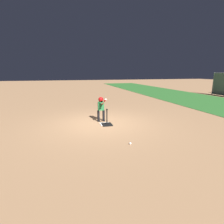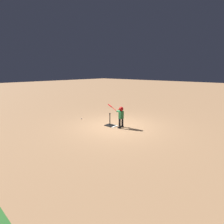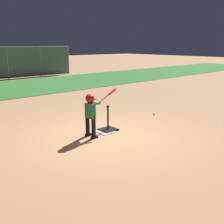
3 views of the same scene
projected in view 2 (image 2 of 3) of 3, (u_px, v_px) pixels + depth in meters
The scene contains 5 objects.
ground_plane at pixel (117, 126), 9.83m from camera, with size 90.00×90.00×0.00m, color #99704C.
home_plate at pixel (112, 126), 9.82m from camera, with size 0.44×0.44×0.02m, color white.
batting_tee at pixel (110, 124), 9.85m from camera, with size 0.49×0.44×0.73m.
batter_child at pixel (121, 114), 9.36m from camera, with size 1.04×0.37×1.22m.
baseball at pixel (81, 119), 11.20m from camera, with size 0.07×0.07×0.07m, color white.
Camera 2 is at (-6.02, 7.20, 3.03)m, focal length 28.00 mm.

